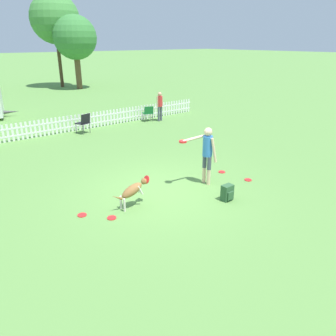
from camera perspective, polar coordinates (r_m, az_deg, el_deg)
The scene contains 14 objects.
ground_plane at distance 9.36m, azimuth -1.01°, elevation -3.94°, with size 240.00×240.00×0.00m, color #5B8C42.
handler_person at distance 9.49m, azimuth 6.73°, elevation 3.23°, with size 0.97×0.68×1.71m.
leaping_dog at distance 8.33m, azimuth -6.13°, elevation -3.84°, with size 1.08×0.29×0.76m.
frisbee_near_handler at distance 8.08m, azimuth -9.78°, elevation -8.55°, with size 0.22×0.22×0.02m.
frisbee_near_dog at distance 10.32m, azimuth 13.77°, elevation -2.02°, with size 0.22×0.22×0.02m.
frisbee_midfield at distance 10.77m, azimuth 9.35°, elevation -0.68°, with size 0.22×0.22×0.02m.
frisbee_far_scatter at distance 8.36m, azimuth -14.74°, elevation -7.93°, with size 0.22×0.22×0.02m.
backpack_on_grass at distance 8.87m, azimuth 10.30°, elevation -4.27°, with size 0.31×0.25×0.44m.
picket_fence at distance 15.84m, azimuth -18.58°, elevation 7.04°, with size 16.09×0.04×0.76m.
folding_chair_blue_left at distance 17.44m, azimuth -3.47°, elevation 9.68°, with size 0.61×0.63×0.81m.
folding_chair_center at distance 15.49m, azimuth -14.44°, elevation 7.83°, with size 0.65×0.66×0.92m.
spectator_standing at distance 17.44m, azimuth -1.44°, elevation 11.12°, with size 0.41×0.27×1.51m.
tree_left_grove at distance 30.55m, azimuth -15.89°, elevation 20.96°, with size 3.62×3.62×6.04m.
tree_right_grove at distance 32.37m, azimuth -19.10°, elevation 23.34°, with size 4.19×4.19×7.83m.
Camera 1 is at (-5.12, -6.74, 4.00)m, focal length 35.00 mm.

